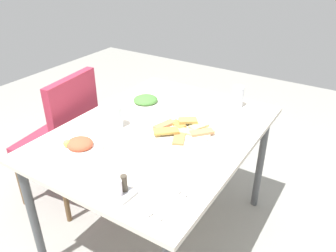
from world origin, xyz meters
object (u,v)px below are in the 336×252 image
object	(u,v)px
dining_chair	(64,134)
spoon	(165,203)
drinking_glass	(116,116)
fork	(173,206)
dining_table	(159,142)
pide_platter	(182,131)
condiment_caddy	(122,190)
salad_plate_rice	(80,145)
salad_plate_greens	(146,101)
paper_napkin	(169,205)
soda_can	(238,97)

from	to	relation	value
dining_chair	spoon	bearing A→B (deg)	-111.26
drinking_glass	fork	xyz separation A→B (m)	(-0.37, -0.58, -0.05)
dining_table	drinking_glass	distance (m)	0.26
pide_platter	condiment_caddy	distance (m)	0.54
fork	pide_platter	bearing A→B (deg)	30.99
condiment_caddy	fork	bearing A→B (deg)	-76.89
salad_plate_rice	fork	world-z (taller)	salad_plate_rice
salad_plate_rice	drinking_glass	distance (m)	0.26
fork	dining_table	bearing A→B (deg)	42.87
salad_plate_greens	condiment_caddy	distance (m)	0.84
dining_chair	salad_plate_rice	bearing A→B (deg)	-121.58
drinking_glass	paper_napkin	distance (m)	0.67
dining_chair	pide_platter	xyz separation A→B (m)	(0.10, -0.80, 0.22)
pide_platter	soda_can	distance (m)	0.47
soda_can	paper_napkin	size ratio (longest dim) A/B	0.89
dining_table	fork	world-z (taller)	fork
salad_plate_greens	fork	bearing A→B (deg)	-138.08
dining_table	pide_platter	world-z (taller)	pide_platter
soda_can	dining_table	bearing A→B (deg)	154.82
salad_plate_greens	condiment_caddy	bearing A→B (deg)	-150.54
condiment_caddy	paper_napkin	bearing A→B (deg)	-75.65
salad_plate_greens	fork	size ratio (longest dim) A/B	1.17
pide_platter	salad_plate_greens	bearing A→B (deg)	62.51
condiment_caddy	spoon	bearing A→B (deg)	-74.15
fork	condiment_caddy	xyz separation A→B (m)	(-0.05, 0.20, 0.02)
drinking_glass	paper_napkin	size ratio (longest dim) A/B	0.84
soda_can	paper_napkin	distance (m)	0.95
soda_can	fork	bearing A→B (deg)	-171.93
salad_plate_greens	paper_napkin	bearing A→B (deg)	-138.93
salad_plate_rice	spoon	world-z (taller)	salad_plate_rice
soda_can	spoon	bearing A→B (deg)	-174.08
dining_table	pide_platter	bearing A→B (deg)	-70.69
salad_plate_greens	soda_can	bearing A→B (deg)	-61.49
dining_table	soda_can	xyz separation A→B (m)	(0.49, -0.23, 0.13)
dining_table	fork	distance (m)	0.59
dining_chair	salad_plate_rice	distance (m)	0.59
pide_platter	soda_can	bearing A→B (deg)	-14.48
pide_platter	soda_can	size ratio (longest dim) A/B	2.50
fork	condiment_caddy	distance (m)	0.21
dining_table	spoon	world-z (taller)	spoon
pide_platter	soda_can	xyz separation A→B (m)	(0.45, -0.12, 0.05)
fork	spoon	xyz separation A→B (m)	(0.00, 0.04, 0.00)
soda_can	paper_napkin	bearing A→B (deg)	-173.00
paper_napkin	dining_table	bearing A→B (deg)	37.30
drinking_glass	dining_table	bearing A→B (deg)	-68.20
pide_platter	soda_can	world-z (taller)	soda_can
pide_platter	condiment_caddy	bearing A→B (deg)	-174.84
dining_table	salad_plate_rice	distance (m)	0.42
condiment_caddy	pide_platter	bearing A→B (deg)	5.16
drinking_glass	spoon	bearing A→B (deg)	-124.17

